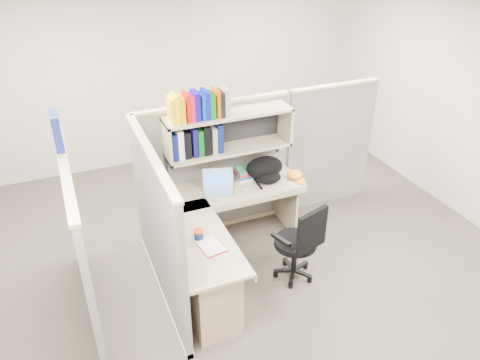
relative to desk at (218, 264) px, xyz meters
name	(u,v)px	position (x,y,z in m)	size (l,w,h in m)	color
ground	(245,270)	(0.41, 0.29, -0.44)	(6.00, 6.00, 0.00)	#332E27
room_shell	(246,135)	(0.41, 0.29, 1.18)	(6.00, 6.00, 6.00)	#B0AA9F
cubicle	(196,186)	(0.04, 0.74, 0.47)	(3.79, 1.84, 1.95)	#5C5C57
desk	(218,264)	(0.00, 0.00, 0.00)	(1.74, 1.75, 0.73)	gray
laptop	(219,183)	(0.31, 0.79, 0.41)	(0.34, 0.34, 0.24)	silver
backpack	(267,170)	(0.91, 0.85, 0.42)	(0.44, 0.34, 0.26)	black
orange_cap	(295,175)	(1.23, 0.76, 0.34)	(0.17, 0.20, 0.10)	orange
snack_canister	(199,234)	(-0.15, 0.09, 0.34)	(0.09, 0.09, 0.09)	#0D184F
tissue_box	(176,249)	(-0.42, -0.12, 0.39)	(0.12, 0.12, 0.20)	#A0835A
mouse	(246,190)	(0.59, 0.71, 0.31)	(0.09, 0.06, 0.03)	#8EA9CA
paper_cup	(220,178)	(0.40, 1.01, 0.34)	(0.07, 0.07, 0.11)	white
book_stack	(243,173)	(0.68, 1.01, 0.35)	(0.18, 0.24, 0.12)	gray
loose_paper	(211,246)	(-0.09, -0.06, 0.29)	(0.19, 0.26, 0.00)	white
task_chair	(298,254)	(0.86, -0.04, -0.11)	(0.53, 0.49, 0.93)	black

